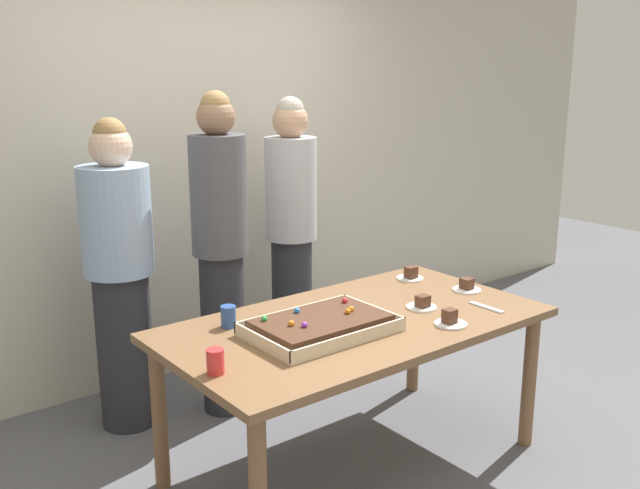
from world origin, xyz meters
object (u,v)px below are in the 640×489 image
sheet_cake (321,325)px  plated_slice_far_left (410,275)px  cake_server_utensil (486,307)px  plated_slice_near_right (467,287)px  plated_slice_near_left (422,304)px  drink_cup_middle (215,361)px  person_striped_tie_right (291,230)px  drink_cup_nearest (228,316)px  person_serving_front (220,249)px  person_green_shirt_behind (120,273)px  plated_slice_far_right (450,320)px  party_table (355,336)px

sheet_cake → plated_slice_far_left: bearing=20.4°
cake_server_utensil → plated_slice_near_right: bearing=60.2°
plated_slice_near_left → drink_cup_middle: 1.18m
plated_slice_far_left → drink_cup_middle: size_ratio=1.50×
plated_slice_near_left → person_striped_tie_right: person_striped_tie_right is taller
drink_cup_nearest → cake_server_utensil: 1.26m
drink_cup_middle → person_serving_front: person_serving_front is taller
person_green_shirt_behind → plated_slice_far_right: bearing=12.8°
drink_cup_middle → person_green_shirt_behind: bearing=84.1°
drink_cup_nearest → person_serving_front: (0.32, 0.61, 0.14)m
person_serving_front → plated_slice_near_left: bearing=32.1°
party_table → drink_cup_middle: 0.84m
plated_slice_near_left → drink_cup_nearest: size_ratio=1.50×
person_green_shirt_behind → drink_cup_nearest: bearing=-9.7°
party_table → person_serving_front: 0.96m
drink_cup_nearest → person_serving_front: person_serving_front is taller
plated_slice_near_left → plated_slice_far_left: (0.31, 0.38, 0.00)m
plated_slice_far_left → person_green_shirt_behind: size_ratio=0.09×
plated_slice_near_right → drink_cup_nearest: 1.31m
plated_slice_far_left → person_striped_tie_right: size_ratio=0.09×
plated_slice_near_right → cake_server_utensil: 0.28m
plated_slice_far_left → person_serving_front: size_ratio=0.08×
sheet_cake → plated_slice_near_right: 0.99m
sheet_cake → plated_slice_far_left: (0.90, 0.34, -0.01)m
plated_slice_far_right → cake_server_utensil: (0.32, 0.05, -0.02)m
person_green_shirt_behind → sheet_cake: bearing=0.0°
cake_server_utensil → person_striped_tie_right: bearing=96.6°
cake_server_utensil → plated_slice_far_right: bearing=-171.4°
drink_cup_nearest → person_striped_tie_right: person_striped_tie_right is taller
plated_slice_near_right → plated_slice_near_left: bearing=-172.5°
party_table → cake_server_utensil: cake_server_utensil is taller
plated_slice_far_right → drink_cup_middle: drink_cup_middle is taller
plated_slice_far_left → party_table: bearing=-155.6°
sheet_cake → drink_cup_middle: (-0.59, -0.08, 0.01)m
plated_slice_far_right → person_striped_tie_right: size_ratio=0.09×
sheet_cake → plated_slice_far_right: size_ratio=4.27×
plated_slice_far_right → plated_slice_far_left: bearing=59.1°
cake_server_utensil → person_green_shirt_behind: 1.89m
plated_slice_near_left → drink_cup_middle: drink_cup_middle is taller
plated_slice_near_right → cake_server_utensil: plated_slice_near_right is taller
drink_cup_nearest → cake_server_utensil: (1.13, -0.56, -0.05)m
sheet_cake → drink_cup_middle: drink_cup_middle is taller
plated_slice_far_left → drink_cup_nearest: drink_cup_nearest is taller
sheet_cake → plated_slice_near_left: sheet_cake is taller
party_table → drink_cup_middle: bearing=-171.9°
party_table → plated_slice_far_left: size_ratio=12.05×
party_table → person_green_shirt_behind: bearing=122.7°
plated_slice_near_left → person_green_shirt_behind: person_green_shirt_behind is taller
plated_slice_near_right → drink_cup_middle: bearing=-176.8°
person_serving_front → party_table: bearing=14.5°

